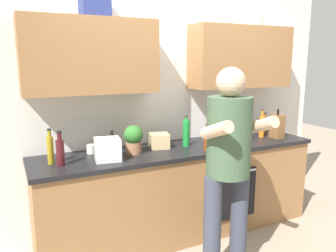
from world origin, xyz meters
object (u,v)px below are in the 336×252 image
Objects in this scene: bottle_vinegar at (207,139)px; mixing_bowl at (241,135)px; bottle_wine at (60,151)px; cup_coffee at (91,149)px; grocery_bag_bread at (159,141)px; bottle_soy at (112,143)px; bottle_soda at (186,133)px; knife_block at (277,126)px; bottle_hotsauce at (221,134)px; grocery_bag_produce at (108,149)px; person_standing at (229,158)px; bottle_syrup at (265,125)px; potted_herb at (133,138)px; bottle_juice at (262,126)px; bottle_oil at (50,149)px.

bottle_vinegar is 0.65m from mixing_bowl.
bottle_wine is 3.47× the size of cup_coffee.
bottle_wine reaches higher than cup_coffee.
grocery_bag_bread is at bearing 9.36° from bottle_wine.
bottle_soy reaches higher than mixing_bowl.
bottle_soda is 1.53× the size of bottle_soy.
bottle_vinegar is at bearing -20.28° from cup_coffee.
knife_block is (0.37, -0.14, 0.09)m from mixing_bowl.
bottle_hotsauce is 1.38× the size of grocery_bag_produce.
cup_coffee is at bearing 130.76° from person_standing.
bottle_wine is at bearing 176.78° from grocery_bag_produce.
bottle_vinegar is at bearing -158.55° from mixing_bowl.
bottle_hotsauce is at bearing -13.12° from bottle_soy.
potted_herb is (-1.69, -0.15, 0.04)m from bottle_syrup.
bottle_juice reaches higher than bottle_syrup.
bottle_syrup is 1.40m from grocery_bag_bread.
bottle_hotsauce is at bearing -6.01° from potted_herb.
cup_coffee is at bearing 159.72° from bottle_vinegar.
bottle_vinegar reaches higher than cup_coffee.
bottle_hotsauce reaches higher than bottle_vinegar.
bottle_vinegar is 1.41× the size of grocery_bag_bread.
bottle_soda is 0.71m from mixing_bowl.
mixing_bowl is 0.41m from knife_block.
knife_block is (0.12, -0.11, 0.01)m from bottle_juice.
person_standing is 0.89m from grocery_bag_bread.
bottle_oil is 1.63× the size of grocery_bag_bread.
potted_herb is at bearing 176.36° from knife_block.
bottle_juice is at bearing 0.20° from potted_herb.
bottle_hotsauce is 1.61× the size of grocery_bag_bread.
bottle_wine is at bearing 179.39° from bottle_hotsauce.
knife_block is at bearing -3.64° from potted_herb.
bottle_oil is (-0.57, -0.15, 0.04)m from bottle_soy.
person_standing is at bearing -133.46° from mixing_bowl.
bottle_hotsauce is 1.17m from grocery_bag_produce.
bottle_soy is 0.28m from grocery_bag_produce.
bottle_vinegar reaches higher than mixing_bowl.
knife_block is 1.21× the size of potted_herb.
bottle_soda is at bearing -11.79° from grocery_bag_bread.
bottle_juice is (1.67, -0.15, 0.04)m from bottle_soy.
bottle_oil reaches higher than cup_coffee.
knife_block reaches higher than bottle_oil.
knife_block is at bearing -8.09° from bottle_soy.
potted_herb is (0.72, -0.00, 0.01)m from bottle_oil.
bottle_hotsauce is (0.33, -0.12, -0.01)m from bottle_soda.
grocery_bag_bread is (-0.60, 0.17, -0.05)m from bottle_hotsauce.
knife_block reaches higher than bottle_soy.
bottle_hotsauce reaches higher than bottle_soy.
bottle_wine is at bearing -174.47° from bottle_syrup.
bottle_soy is 1.68m from bottle_juice.
knife_block reaches higher than grocery_bag_bread.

